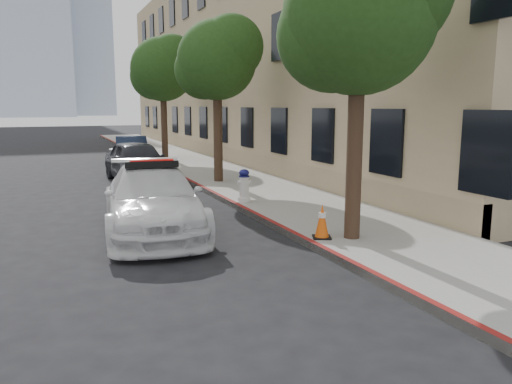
{
  "coord_description": "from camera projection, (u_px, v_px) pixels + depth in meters",
  "views": [
    {
      "loc": [
        -2.48,
        -9.9,
        2.68
      ],
      "look_at": [
        1.3,
        -1.02,
        1.0
      ],
      "focal_mm": 35.0,
      "sensor_mm": 36.0,
      "label": 1
    }
  ],
  "objects": [
    {
      "name": "sidewalk",
      "position": [
        204.0,
        169.0,
        20.84
      ],
      "size": [
        3.2,
        50.0,
        0.15
      ],
      "primitive_type": "cube",
      "color": "gray",
      "rests_on": "ground"
    },
    {
      "name": "curb_strip",
      "position": [
        167.0,
        170.0,
        20.24
      ],
      "size": [
        0.12,
        50.0,
        0.15
      ],
      "primitive_type": "cube",
      "color": "maroon",
      "rests_on": "ground"
    },
    {
      "name": "tree_far",
      "position": [
        163.0,
        69.0,
        23.45
      ],
      "size": [
        3.1,
        3.0,
        5.81
      ],
      "color": "black",
      "rests_on": "sidewalk"
    },
    {
      "name": "tree_near",
      "position": [
        361.0,
        16.0,
        8.97
      ],
      "size": [
        2.92,
        2.82,
        5.62
      ],
      "color": "black",
      "rests_on": "sidewalk"
    },
    {
      "name": "ground",
      "position": [
        180.0,
        236.0,
        10.4
      ],
      "size": [
        120.0,
        120.0,
        0.0
      ],
      "primitive_type": "plane",
      "color": "black",
      "rests_on": "ground"
    },
    {
      "name": "fire_hydrant",
      "position": [
        244.0,
        186.0,
        13.25
      ],
      "size": [
        0.36,
        0.33,
        0.87
      ],
      "rotation": [
        0.0,
        0.0,
        -0.13
      ],
      "color": "white",
      "rests_on": "sidewalk"
    },
    {
      "name": "parked_car_far",
      "position": [
        132.0,
        150.0,
        22.83
      ],
      "size": [
        1.82,
        4.04,
        1.29
      ],
      "primitive_type": "imported",
      "rotation": [
        0.0,
        0.0,
        -0.12
      ],
      "color": "#162038",
      "rests_on": "ground"
    },
    {
      "name": "police_car",
      "position": [
        153.0,
        199.0,
        10.62
      ],
      "size": [
        2.55,
        5.04,
        1.55
      ],
      "rotation": [
        0.0,
        0.0,
        -0.12
      ],
      "color": "white",
      "rests_on": "ground"
    },
    {
      "name": "parked_car_mid",
      "position": [
        137.0,
        161.0,
        17.66
      ],
      "size": [
        2.0,
        4.38,
        1.46
      ],
      "primitive_type": "imported",
      "rotation": [
        0.0,
        0.0,
        0.07
      ],
      "color": "#22232A",
      "rests_on": "ground"
    },
    {
      "name": "tower_right",
      "position": [
        83.0,
        32.0,
        132.48
      ],
      "size": [
        14.0,
        14.0,
        44.0
      ],
      "primitive_type": "cube",
      "color": "#9EA8B7",
      "rests_on": "ground"
    },
    {
      "name": "tree_mid",
      "position": [
        218.0,
        59.0,
        16.24
      ],
      "size": [
        2.77,
        2.64,
        5.43
      ],
      "color": "black",
      "rests_on": "sidewalk"
    },
    {
      "name": "traffic_cone",
      "position": [
        322.0,
        221.0,
        9.59
      ],
      "size": [
        0.46,
        0.46,
        0.67
      ],
      "rotation": [
        0.0,
        0.0,
        -0.41
      ],
      "color": "black",
      "rests_on": "sidewalk"
    },
    {
      "name": "building",
      "position": [
        275.0,
        61.0,
        26.69
      ],
      "size": [
        8.0,
        36.0,
        10.0
      ],
      "primitive_type": "cube",
      "color": "tan",
      "rests_on": "ground"
    }
  ]
}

